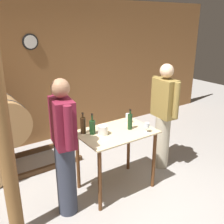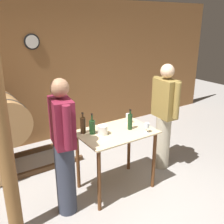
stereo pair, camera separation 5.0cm
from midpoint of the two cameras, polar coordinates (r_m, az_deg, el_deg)
ground_plane at (r=3.63m, az=5.29°, el=-20.17°), size 14.00×14.00×0.00m
back_wall at (r=5.20m, az=-13.40°, el=8.30°), size 8.40×0.08×2.70m
tasting_table at (r=3.63m, az=0.50°, el=-6.78°), size 1.02×0.70×0.88m
wooden_post at (r=2.78m, az=-23.34°, el=-2.43°), size 0.16×0.16×2.70m
wine_bottle_far_left at (r=3.48m, az=-6.74°, el=-2.82°), size 0.07×0.07×0.29m
wine_bottle_left at (r=3.45m, az=-4.72°, el=-3.22°), size 0.08×0.08×0.29m
wine_bottle_center at (r=3.59m, az=3.54°, el=-1.99°), size 0.06×0.06×0.29m
wine_glass_near_left at (r=3.81m, az=3.12°, el=-0.91°), size 0.07×0.07×0.14m
wine_glass_near_center at (r=3.52m, az=7.21°, el=-2.96°), size 0.06×0.06×0.13m
ice_bucket at (r=3.44m, az=-2.43°, el=-3.96°), size 0.13×0.13×0.12m
person_host at (r=3.13m, az=-10.82°, el=-7.44°), size 0.29×0.58×1.72m
person_visitor_with_scarf at (r=4.17m, az=10.85°, el=-0.65°), size 0.25×0.59×1.70m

